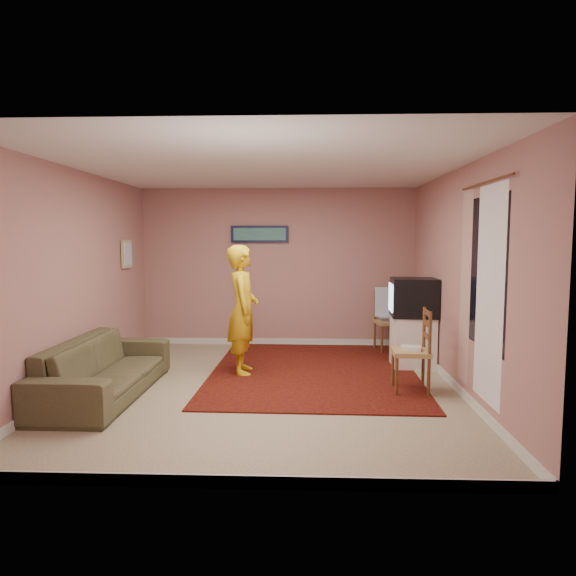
{
  "coord_description": "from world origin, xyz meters",
  "views": [
    {
      "loc": [
        0.49,
        -5.99,
        1.79
      ],
      "look_at": [
        0.24,
        0.6,
        1.14
      ],
      "focal_mm": 32.0,
      "sensor_mm": 36.0,
      "label": 1
    }
  ],
  "objects_px": {
    "crt_tv": "(413,297)",
    "tv_cabinet": "(413,342)",
    "chair_a": "(390,315)",
    "chair_b": "(411,342)",
    "sofa": "(105,368)",
    "person": "(243,310)"
  },
  "relations": [
    {
      "from": "crt_tv",
      "to": "tv_cabinet",
      "type": "bearing_deg",
      "value": 0.0
    },
    {
      "from": "crt_tv",
      "to": "chair_a",
      "type": "height_order",
      "value": "crt_tv"
    },
    {
      "from": "tv_cabinet",
      "to": "chair_b",
      "type": "distance_m",
      "value": 1.21
    },
    {
      "from": "tv_cabinet",
      "to": "sofa",
      "type": "xyz_separation_m",
      "value": [
        -3.75,
        -1.43,
        -0.03
      ]
    },
    {
      "from": "sofa",
      "to": "person",
      "type": "height_order",
      "value": "person"
    },
    {
      "from": "crt_tv",
      "to": "sofa",
      "type": "bearing_deg",
      "value": -155.9
    },
    {
      "from": "chair_a",
      "to": "person",
      "type": "xyz_separation_m",
      "value": [
        -2.15,
        -1.44,
        0.27
      ]
    },
    {
      "from": "tv_cabinet",
      "to": "crt_tv",
      "type": "xyz_separation_m",
      "value": [
        -0.01,
        0.0,
        0.62
      ]
    },
    {
      "from": "crt_tv",
      "to": "chair_a",
      "type": "distance_m",
      "value": 1.11
    },
    {
      "from": "tv_cabinet",
      "to": "sofa",
      "type": "height_order",
      "value": "tv_cabinet"
    },
    {
      "from": "tv_cabinet",
      "to": "chair_b",
      "type": "bearing_deg",
      "value": -102.68
    },
    {
      "from": "sofa",
      "to": "person",
      "type": "bearing_deg",
      "value": -54.18
    },
    {
      "from": "sofa",
      "to": "chair_a",
      "type": "bearing_deg",
      "value": -55.11
    },
    {
      "from": "tv_cabinet",
      "to": "crt_tv",
      "type": "distance_m",
      "value": 0.62
    },
    {
      "from": "chair_b",
      "to": "chair_a",
      "type": "bearing_deg",
      "value": -179.77
    },
    {
      "from": "tv_cabinet",
      "to": "sofa",
      "type": "relative_size",
      "value": 0.32
    },
    {
      "from": "tv_cabinet",
      "to": "sofa",
      "type": "distance_m",
      "value": 4.01
    },
    {
      "from": "person",
      "to": "tv_cabinet",
      "type": "bearing_deg",
      "value": -85.26
    },
    {
      "from": "crt_tv",
      "to": "person",
      "type": "relative_size",
      "value": 0.38
    },
    {
      "from": "chair_a",
      "to": "sofa",
      "type": "bearing_deg",
      "value": -156.75
    },
    {
      "from": "chair_b",
      "to": "person",
      "type": "xyz_separation_m",
      "value": [
        -2.04,
        0.75,
        0.25
      ]
    },
    {
      "from": "sofa",
      "to": "person",
      "type": "relative_size",
      "value": 1.3
    }
  ]
}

